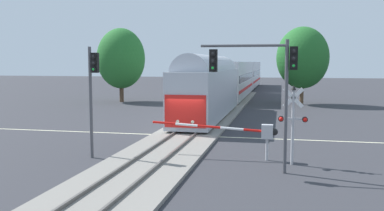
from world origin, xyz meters
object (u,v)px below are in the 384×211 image
Objects in this scene: traffic_signal_near_right at (262,73)px; elm_centre_background at (303,58)px; commuter_train at (236,78)px; crossing_gate_near at (251,131)px; pine_left_background at (121,58)px; traffic_signal_median at (93,84)px; crossing_signal_mast at (293,117)px.

traffic_signal_near_right is 0.66× the size of elm_centre_background.
commuter_train is 10.27× the size of crossing_gate_near.
pine_left_background is (-13.18, -8.76, 2.60)m from commuter_train.
elm_centre_background reaches higher than traffic_signal_median.
traffic_signal_near_right is (0.61, -2.37, 2.96)m from crossing_gate_near.
pine_left_background is (-21.56, -1.19, -0.05)m from elm_centre_background.
pine_left_background is at bearing 124.76° from crossing_signal_mast.
pine_left_background is at bearing 108.87° from traffic_signal_median.
crossing_gate_near is 29.60m from elm_centre_background.
traffic_signal_near_right is at bearing -82.30° from commuter_train.
elm_centre_background is at bearing 82.72° from crossing_gate_near.
crossing_signal_mast is at bearing -93.31° from elm_centre_background.
elm_centre_background is (1.72, 29.78, 3.06)m from crossing_signal_mast.
traffic_signal_median is 32.57m from elm_centre_background.
elm_centre_background is (11.58, 30.40, 1.60)m from traffic_signal_median.
elm_centre_background reaches higher than commuter_train.
traffic_signal_near_right reaches higher than crossing_gate_near.
traffic_signal_median is at bearing 172.81° from traffic_signal_near_right.
pine_left_background is at bearing 122.60° from crossing_gate_near.
crossing_signal_mast is at bearing 3.58° from traffic_signal_median.
crossing_signal_mast is (6.67, -37.35, -0.41)m from commuter_train.
crossing_gate_near is 0.72× the size of pine_left_background.
pine_left_background reaches higher than elm_centre_background.
traffic_signal_near_right reaches higher than crossing_signal_mast.
traffic_signal_near_right is 35.47m from pine_left_background.
traffic_signal_median reaches higher than crossing_gate_near.
commuter_train is 16.03m from pine_left_background.
elm_centre_background is at bearing 3.16° from pine_left_background.
commuter_train reaches higher than crossing_gate_near.
elm_centre_background is (3.11, 31.47, 0.99)m from traffic_signal_near_right.
crossing_gate_near is 0.72× the size of elm_centre_background.
traffic_signal_near_right is 1.04× the size of traffic_signal_median.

